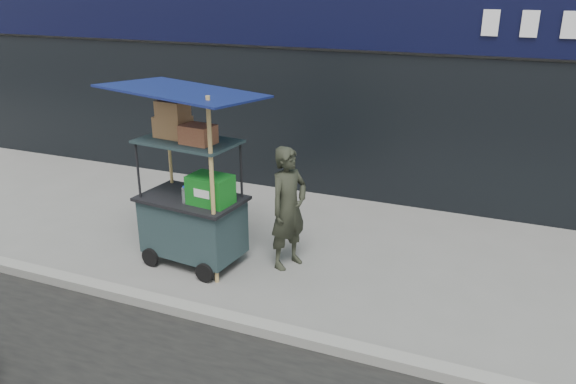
% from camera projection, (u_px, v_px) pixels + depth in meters
% --- Properties ---
extents(ground, '(80.00, 80.00, 0.00)m').
position_uv_depth(ground, '(225.00, 312.00, 6.23)').
color(ground, slate).
rests_on(ground, ground).
extents(curb, '(80.00, 0.18, 0.12)m').
position_uv_depth(curb, '(216.00, 317.00, 6.03)').
color(curb, gray).
rests_on(curb, ground).
extents(vendor_cart, '(1.84, 1.39, 2.34)m').
position_uv_depth(vendor_cart, '(193.00, 204.00, 7.05)').
color(vendor_cart, '#1B292E').
rests_on(vendor_cart, ground).
extents(vendor_man, '(0.57, 0.68, 1.58)m').
position_uv_depth(vendor_man, '(289.00, 208.00, 6.99)').
color(vendor_man, '#26291E').
rests_on(vendor_man, ground).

